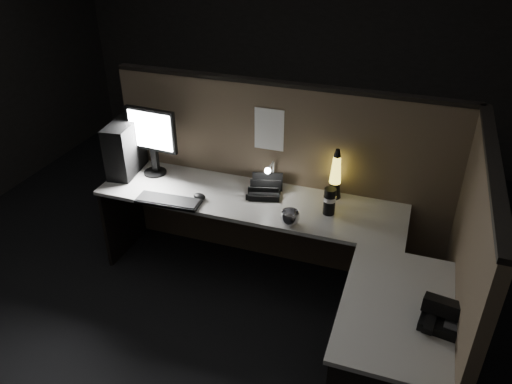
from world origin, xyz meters
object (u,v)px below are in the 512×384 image
(pc_tower, at_px, (125,148))
(monitor, at_px, (152,135))
(desk_phone, at_px, (444,316))
(keyboard, at_px, (168,201))
(lava_lamp, at_px, (335,178))

(pc_tower, bearing_deg, monitor, 7.50)
(pc_tower, distance_m, desk_phone, 2.63)
(keyboard, distance_m, desk_phone, 2.01)
(desk_phone, bearing_deg, pc_tower, 168.10)
(monitor, distance_m, desk_phone, 2.46)
(lava_lamp, bearing_deg, monitor, -176.21)
(pc_tower, relative_size, desk_phone, 1.59)
(monitor, relative_size, keyboard, 1.15)
(lava_lamp, relative_size, desk_phone, 1.46)
(pc_tower, height_order, keyboard, pc_tower)
(monitor, height_order, keyboard, monitor)
(keyboard, xyz_separation_m, desk_phone, (1.92, -0.60, 0.04))
(monitor, xyz_separation_m, desk_phone, (2.23, -0.99, -0.28))
(lava_lamp, bearing_deg, keyboard, -156.96)
(pc_tower, height_order, lava_lamp, pc_tower)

